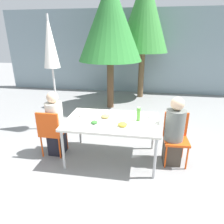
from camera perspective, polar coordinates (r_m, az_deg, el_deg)
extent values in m
plane|color=gray|center=(3.74, 0.00, -12.94)|extent=(24.00, 24.00, 0.00)
cube|color=gray|center=(7.87, 5.80, 16.62)|extent=(10.00, 0.20, 3.00)
cube|color=silver|center=(3.39, 0.00, -2.68)|extent=(1.58, 1.00, 0.04)
cylinder|color=#B7B7B7|center=(3.38, -13.79, -10.61)|extent=(0.04, 0.04, 0.71)
cylinder|color=#B7B7B7|center=(3.15, 12.20, -12.92)|extent=(0.04, 0.04, 0.71)
cylinder|color=#B7B7B7|center=(4.10, -9.15, -4.33)|extent=(0.04, 0.04, 0.71)
cylinder|color=#B7B7B7|center=(3.92, 11.70, -5.76)|extent=(0.04, 0.04, 0.71)
cube|color=#E54C14|center=(3.83, -16.34, -5.50)|extent=(0.40, 0.40, 0.04)
cube|color=#E54C14|center=(3.59, -17.94, -3.46)|extent=(0.40, 0.04, 0.42)
cylinder|color=#E54C14|center=(4.14, -17.16, -7.05)|extent=(0.03, 0.03, 0.41)
cylinder|color=#E54C14|center=(4.01, -12.77, -7.59)|extent=(0.03, 0.03, 0.41)
cylinder|color=#E54C14|center=(3.88, -19.37, -9.32)|extent=(0.03, 0.03, 0.41)
cylinder|color=#E54C14|center=(3.74, -14.72, -10.00)|extent=(0.03, 0.03, 0.41)
cube|color=black|center=(3.91, -15.37, -8.29)|extent=(0.27, 0.27, 0.45)
cylinder|color=beige|center=(3.70, -16.10, -1.50)|extent=(0.30, 0.30, 0.55)
sphere|color=beige|center=(3.58, -16.70, 4.02)|extent=(0.20, 0.20, 0.20)
cube|color=#E54C14|center=(3.56, 17.83, -7.78)|extent=(0.41, 0.41, 0.04)
cube|color=#E54C14|center=(3.63, 17.76, -3.21)|extent=(0.40, 0.05, 0.42)
cylinder|color=#E54C14|center=(3.57, 20.62, -12.32)|extent=(0.03, 0.03, 0.41)
cylinder|color=#E54C14|center=(3.50, 15.09, -12.30)|extent=(0.03, 0.03, 0.41)
cylinder|color=#E54C14|center=(3.85, 19.55, -9.58)|extent=(0.03, 0.03, 0.41)
cylinder|color=#E54C14|center=(3.79, 14.47, -9.50)|extent=(0.03, 0.03, 0.41)
cube|color=#473D33|center=(3.66, 16.69, -10.61)|extent=(0.29, 0.29, 0.45)
cylinder|color=slate|center=(3.43, 17.53, -3.61)|extent=(0.32, 0.32, 0.53)
sphere|color=beige|center=(3.30, 18.23, 2.26)|extent=(0.22, 0.22, 0.22)
cylinder|color=#333333|center=(4.96, -14.93, -4.36)|extent=(0.36, 0.36, 0.05)
cylinder|color=#BCBCBC|center=(4.58, -16.36, 9.59)|extent=(0.04, 0.04, 2.49)
cone|color=silver|center=(4.51, -17.34, 18.61)|extent=(0.34, 0.34, 1.05)
cylinder|color=white|center=(3.14, 3.02, -4.15)|extent=(0.28, 0.28, 0.01)
ellipsoid|color=gold|center=(3.13, 3.03, -3.53)|extent=(0.15, 0.15, 0.06)
cylinder|color=white|center=(3.45, -1.92, -1.76)|extent=(0.27, 0.27, 0.01)
ellipsoid|color=tan|center=(3.44, -1.93, -1.20)|extent=(0.15, 0.15, 0.06)
cylinder|color=white|center=(3.24, -5.06, -3.39)|extent=(0.21, 0.21, 0.01)
ellipsoid|color=#33702D|center=(3.23, -5.07, -2.91)|extent=(0.11, 0.11, 0.05)
cylinder|color=#51A338|center=(3.34, 7.57, -0.70)|extent=(0.06, 0.06, 0.23)
cylinder|color=white|center=(3.30, 7.67, 1.31)|extent=(0.04, 0.04, 0.02)
cylinder|color=white|center=(3.52, 11.02, -0.99)|extent=(0.08, 0.08, 0.09)
cylinder|color=white|center=(3.58, -7.73, -0.79)|extent=(0.18, 0.18, 0.05)
cylinder|color=brown|center=(6.05, -0.46, 7.80)|extent=(0.20, 0.20, 1.41)
cone|color=#2D7A33|center=(5.90, -0.52, 24.71)|extent=(1.80, 1.80, 2.12)
cylinder|color=brown|center=(7.22, 8.30, 10.36)|extent=(0.20, 0.20, 1.56)
cone|color=#388438|center=(7.14, 9.23, 26.29)|extent=(1.66, 1.66, 2.43)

